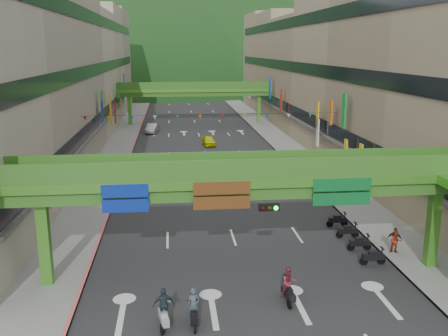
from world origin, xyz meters
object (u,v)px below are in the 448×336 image
at_px(scooter_rider_mid, 289,285).
at_px(overpass_near, 266,191).
at_px(car_silver, 152,128).
at_px(car_yellow, 209,141).
at_px(pedestrian_red, 396,244).
at_px(scooter_rider_near, 194,309).

bearing_deg(scooter_rider_mid, overpass_near, 105.41).
bearing_deg(car_silver, car_yellow, -45.50).
distance_m(overpass_near, car_silver, 51.86).
relative_size(scooter_rider_mid, pedestrian_red, 1.31).
xyz_separation_m(scooter_rider_mid, car_silver, (-8.68, 53.77, -0.28)).
height_order(scooter_rider_near, pedestrian_red, scooter_rider_near).
height_order(scooter_rider_near, car_silver, scooter_rider_near).
relative_size(scooter_rider_near, car_silver, 0.44).
relative_size(overpass_near, scooter_rider_mid, 14.24).
xyz_separation_m(overpass_near, pedestrian_red, (8.87, 2.62, -4.46)).
xyz_separation_m(car_yellow, pedestrian_red, (8.97, -37.48, 0.10)).
xyz_separation_m(scooter_rider_near, car_yellow, (4.05, 44.48, -0.23)).
xyz_separation_m(scooter_rider_mid, car_yellow, (-0.85, 42.81, -0.36)).
height_order(overpass_near, scooter_rider_near, overpass_near).
distance_m(car_silver, car_yellow, 13.47).
distance_m(overpass_near, scooter_rider_mid, 5.06).
bearing_deg(scooter_rider_near, pedestrian_red, 28.27).
bearing_deg(scooter_rider_mid, pedestrian_red, 33.31).
relative_size(car_silver, pedestrian_red, 2.93).
height_order(car_silver, pedestrian_red, pedestrian_red).
bearing_deg(pedestrian_red, car_silver, 118.98).
bearing_deg(pedestrian_red, car_yellow, 113.30).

